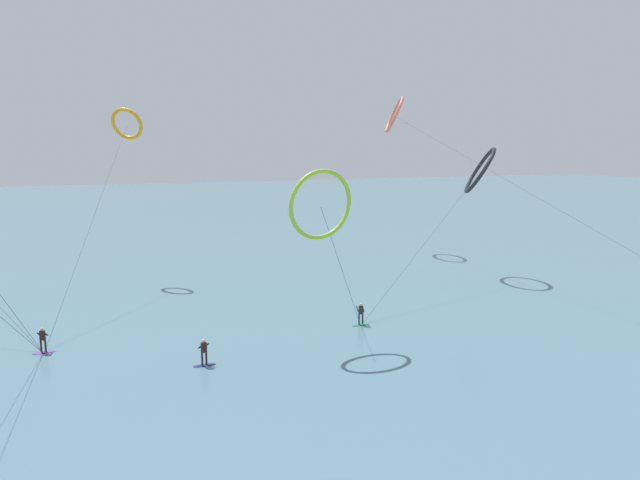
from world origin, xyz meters
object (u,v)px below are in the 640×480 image
at_px(kite_lime, 321,205).
at_px(kite_coral, 395,115).
at_px(surfer_navy, 204,354).
at_px(kite_charcoal, 480,171).
at_px(surfer_violet, 43,342).
at_px(kite_amber, 127,124).
at_px(surfer_emerald, 361,315).

height_order(kite_lime, kite_coral, kite_coral).
distance_m(surfer_navy, kite_coral, 45.41).
bearing_deg(kite_lime, kite_charcoal, -159.21).
bearing_deg(surfer_violet, surfer_navy, -14.66).
distance_m(kite_lime, kite_charcoal, 26.32).
bearing_deg(kite_coral, surfer_navy, -22.14).
xyz_separation_m(surfer_violet, kite_charcoal, (39.73, 8.85, 10.07)).
relative_size(kite_lime, kite_charcoal, 0.58).
relative_size(kite_coral, kite_amber, 2.53).
height_order(surfer_emerald, kite_amber, kite_amber).
distance_m(kite_amber, kite_charcoal, 35.24).
bearing_deg(surfer_emerald, surfer_navy, 23.44).
relative_size(surfer_emerald, surfer_violet, 1.00).
height_order(kite_lime, kite_charcoal, kite_charcoal).
xyz_separation_m(surfer_navy, kite_charcoal, (30.30, 14.71, 10.07)).
xyz_separation_m(surfer_emerald, surfer_violet, (-21.69, 2.01, 0.00)).
height_order(surfer_navy, kite_charcoal, kite_charcoal).
xyz_separation_m(surfer_violet, kite_amber, (6.58, 19.91, 14.62)).
relative_size(surfer_violet, kite_amber, 0.08).
bearing_deg(surfer_emerald, surfer_violet, 0.73).
height_order(kite_lime, kite_amber, kite_amber).
height_order(surfer_navy, surfer_violet, same).
xyz_separation_m(surfer_emerald, kite_lime, (-4.32, -2.96, 8.76)).
distance_m(kite_coral, kite_amber, 32.37).
distance_m(kite_coral, kite_charcoal, 17.33).
height_order(kite_coral, kite_amber, kite_coral).
bearing_deg(kite_charcoal, surfer_navy, -34.95).
relative_size(surfer_navy, kite_charcoal, 0.08).
bearing_deg(surfer_navy, kite_amber, 76.25).
xyz_separation_m(kite_lime, kite_coral, (21.13, 29.93, 7.58)).
distance_m(surfer_emerald, kite_charcoal, 23.34).
xyz_separation_m(surfer_violet, kite_lime, (17.37, -4.97, 8.76)).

